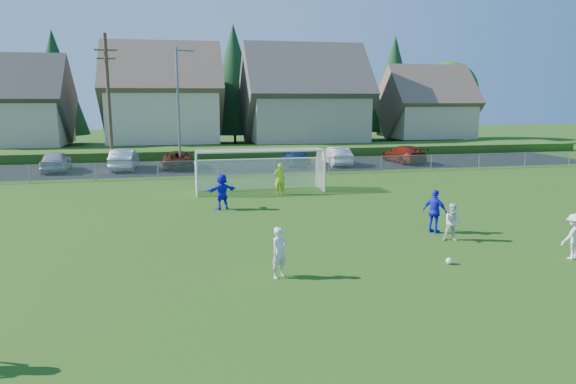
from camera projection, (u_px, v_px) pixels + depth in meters
name	position (u px, v px, depth m)	size (l,w,h in m)	color
ground	(346.00, 290.00, 14.68)	(160.00, 160.00, 0.00)	#193D0C
asphalt_lot	(238.00, 166.00, 41.13)	(60.00, 60.00, 0.00)	black
grass_embankment	(229.00, 152.00, 48.28)	(70.00, 6.00, 0.80)	#1E420F
soccer_ball	(449.00, 261.00, 16.90)	(0.22, 0.22, 0.22)	white
player_white_a	(279.00, 252.00, 15.56)	(0.57, 0.38, 1.57)	silver
player_white_b	(453.00, 222.00, 19.55)	(0.71, 0.55, 1.45)	silver
player_white_c	(574.00, 236.00, 17.36)	(1.02, 0.58, 1.57)	silver
player_blue_a	(435.00, 211.00, 20.71)	(1.03, 0.43, 1.76)	#1716D4
player_blue_b	(222.00, 192.00, 25.09)	(1.63, 0.52, 1.76)	#1716D4
goalkeeper	(280.00, 179.00, 28.90)	(0.65, 0.43, 1.78)	#BEE91B
car_a	(56.00, 161.00, 37.96)	(1.82, 4.51, 1.54)	#A2A5AA
car_b	(124.00, 159.00, 38.90)	(1.67, 4.80, 1.58)	silver
car_c	(178.00, 159.00, 39.74)	(2.26, 4.91, 1.36)	#4D1908
car_e	(295.00, 157.00, 41.04)	(1.69, 4.20, 1.43)	navy
car_f	(337.00, 156.00, 41.65)	(1.55, 4.45, 1.47)	silver
car_g	(404.00, 154.00, 43.09)	(2.04, 5.01, 1.45)	#63150B
soccer_goal	(259.00, 164.00, 29.82)	(7.42, 1.90, 2.50)	white
chainlink_fence	(246.00, 167.00, 35.73)	(52.06, 0.06, 1.20)	gray
streetlight	(179.00, 105.00, 37.91)	(1.38, 0.18, 9.00)	slate
utility_pole	(109.00, 101.00, 37.79)	(1.60, 0.26, 10.00)	#473321
houses_row	(239.00, 79.00, 54.60)	(53.90, 11.45, 13.27)	tan
tree_row	(225.00, 85.00, 60.52)	(65.98, 12.36, 13.80)	#382616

